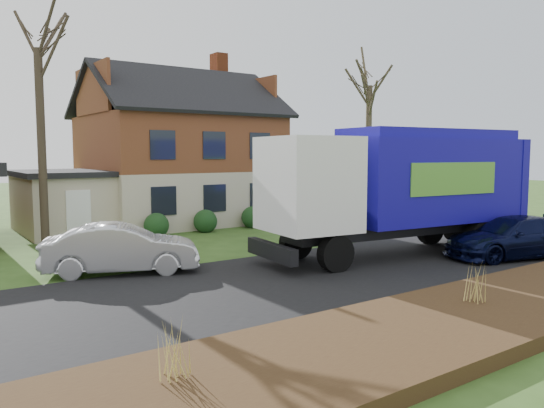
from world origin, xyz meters
TOP-DOWN VIEW (x-y plane):
  - ground at (0.00, 0.00)m, footprint 120.00×120.00m
  - road at (0.00, 0.00)m, footprint 80.00×7.00m
  - mulch_verge at (0.00, -5.30)m, footprint 80.00×3.50m
  - main_house at (1.49, 13.91)m, footprint 12.95×8.95m
  - garbage_truck at (4.47, 0.78)m, footprint 10.71×3.94m
  - silver_sedan at (-4.87, 3.68)m, footprint 4.84×3.19m
  - navy_wagon at (7.08, -1.83)m, footprint 5.33×3.38m
  - tree_front_west at (-5.72, 9.89)m, footprint 3.55×3.55m
  - tree_front_east at (11.00, 9.03)m, footprint 3.76×3.76m
  - tree_back at (2.37, 22.44)m, footprint 3.32×3.32m
  - grass_clump_west at (-7.07, -4.81)m, footprint 0.32×0.26m
  - grass_clump_mid at (0.16, -5.03)m, footprint 0.30×0.25m

SIDE VIEW (x-z plane):
  - ground at x=0.00m, z-range 0.00..0.00m
  - road at x=0.00m, z-range 0.00..0.02m
  - mulch_verge at x=0.00m, z-range 0.00..0.30m
  - navy_wagon at x=7.08m, z-range 0.00..1.44m
  - grass_clump_mid at x=0.16m, z-range 0.30..1.14m
  - grass_clump_west at x=-7.07m, z-range 0.30..1.15m
  - silver_sedan at x=-4.87m, z-range 0.00..1.51m
  - garbage_truck at x=4.47m, z-range 0.34..4.83m
  - main_house at x=1.49m, z-range -0.60..8.66m
  - tree_front_east at x=11.00m, z-range 3.26..13.70m
  - tree_front_west at x=-5.72m, z-range 3.41..13.95m
  - tree_back at x=2.37m, z-range 3.50..14.01m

